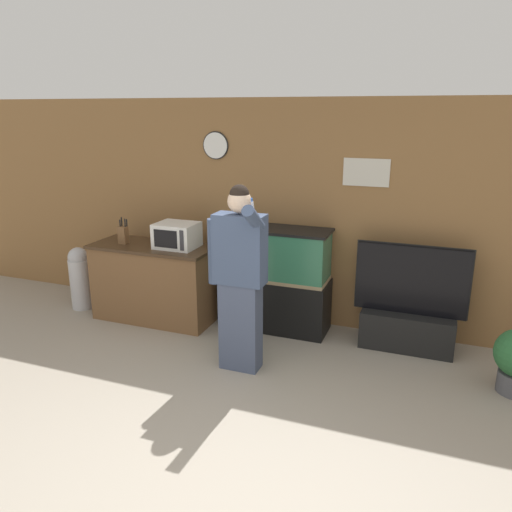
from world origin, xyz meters
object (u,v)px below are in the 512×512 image
(counter_island, at_px, (155,282))
(knife_block, at_px, (123,234))
(aquarium_on_stand, at_px, (279,279))
(tv_on_stand, at_px, (408,318))
(trash_bin, at_px, (80,277))
(microwave, at_px, (177,235))
(person_standing, at_px, (239,277))

(counter_island, height_order, knife_block, knife_block)
(counter_island, distance_m, knife_block, 0.68)
(aquarium_on_stand, distance_m, tv_on_stand, 1.47)
(knife_block, relative_size, trash_bin, 0.39)
(counter_island, height_order, aquarium_on_stand, aquarium_on_stand)
(microwave, distance_m, knife_block, 0.69)
(aquarium_on_stand, relative_size, person_standing, 0.66)
(microwave, xyz_separation_m, person_standing, (1.10, -0.79, -0.12))
(microwave, height_order, trash_bin, microwave)
(tv_on_stand, distance_m, trash_bin, 4.02)
(knife_block, bearing_deg, person_standing, -21.74)
(microwave, relative_size, tv_on_stand, 0.40)
(knife_block, distance_m, aquarium_on_stand, 1.93)
(microwave, bearing_deg, aquarium_on_stand, 11.48)
(person_standing, bearing_deg, aquarium_on_stand, 86.53)
(knife_block, distance_m, tv_on_stand, 3.39)
(knife_block, relative_size, person_standing, 0.17)
(trash_bin, bearing_deg, tv_on_stand, 4.38)
(microwave, distance_m, trash_bin, 1.54)
(microwave, xyz_separation_m, tv_on_stand, (2.61, 0.24, -0.74))
(counter_island, height_order, person_standing, person_standing)
(counter_island, relative_size, aquarium_on_stand, 1.24)
(aquarium_on_stand, height_order, trash_bin, aquarium_on_stand)
(tv_on_stand, bearing_deg, knife_block, -174.56)
(trash_bin, bearing_deg, microwave, 2.69)
(knife_block, bearing_deg, microwave, 6.06)
(trash_bin, bearing_deg, counter_island, 2.33)
(tv_on_stand, relative_size, trash_bin, 1.45)
(counter_island, bearing_deg, trash_bin, -177.67)
(aquarium_on_stand, relative_size, trash_bin, 1.49)
(aquarium_on_stand, height_order, tv_on_stand, aquarium_on_stand)
(aquarium_on_stand, distance_m, person_standing, 1.08)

